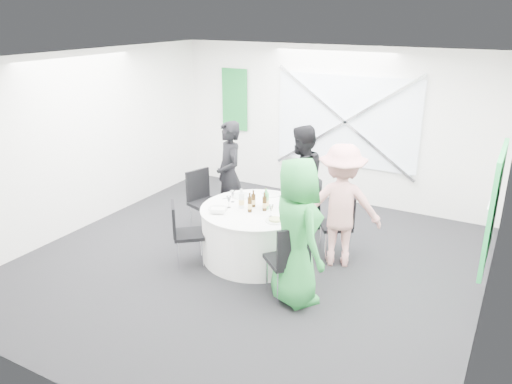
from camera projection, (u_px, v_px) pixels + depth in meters
The scene contains 44 objects.
floor at pixel (249, 263), 7.05m from camera, with size 6.00×6.00×0.00m, color black.
ceiling at pixel (248, 59), 6.09m from camera, with size 6.00×6.00×0.00m, color white.
wall_back at pixel (331, 125), 9.04m from camera, with size 6.00×6.00×0.00m, color white.
wall_front at pixel (68, 263), 4.11m from camera, with size 6.00×6.00×0.00m, color white.
wall_left at pixel (85, 141), 7.93m from camera, with size 6.00×6.00×0.00m, color white.
wall_right at pixel (498, 210), 5.21m from camera, with size 6.00×6.00×0.00m, color white.
window_panel at pixel (346, 121), 8.83m from camera, with size 2.60×0.03×1.60m, color silver.
window_brace_a at pixel (345, 122), 8.80m from camera, with size 0.05×0.05×3.16m, color silver.
window_brace_b at pixel (345, 122), 8.80m from camera, with size 0.05×0.05×3.16m, color silver.
green_banner at pixel (235, 100), 9.80m from camera, with size 0.55×0.04×1.20m, color #167031.
green_sign at pixel (494, 208), 5.80m from camera, with size 0.05×1.20×1.40m, color green.
banquet_table at pixel (256, 233), 7.09m from camera, with size 1.56×1.56×0.76m.
chair_back at pixel (300, 196), 7.91m from camera, with size 0.50×0.51×0.98m.
chair_back_left at pixel (203, 196), 7.88m from camera, with size 0.58×0.58×1.00m.
chair_back_right at pixel (342, 220), 7.13m from camera, with size 0.59×0.58×0.93m.
chair_front_right at pixel (290, 256), 5.97m from camera, with size 0.64×0.64×1.00m.
chair_front_left at pixel (183, 229), 6.85m from camera, with size 0.58×0.58×0.90m.
person_man_back_left at pixel (229, 176), 7.95m from camera, with size 0.64×0.42×1.75m, color black.
person_man_back at pixel (301, 181), 7.73m from camera, with size 0.85×0.46×1.74m, color black.
person_woman_pink at pixel (341, 206), 6.76m from camera, with size 1.11×0.52×1.73m, color #D48A89.
person_woman_green at pixel (297, 232), 5.86m from camera, with size 0.89×0.58×1.81m, color #268D3B.
plate_back at pixel (272, 194), 7.45m from camera, with size 0.27×0.27×0.01m.
plate_back_left at pixel (242, 196), 7.39m from camera, with size 0.29×0.29×0.01m.
plate_back_right at pixel (293, 206), 6.99m from camera, with size 0.29×0.29×0.04m.
plate_front_right at pixel (275, 220), 6.52m from camera, with size 0.26×0.26×0.04m.
plate_front_left at pixel (218, 209), 6.92m from camera, with size 0.27×0.27×0.01m.
napkin at pixel (218, 210), 6.77m from camera, with size 0.18×0.12×0.05m, color white.
beer_bottle_a at pixel (253, 201), 6.97m from camera, with size 0.06×0.06×0.25m.
beer_bottle_b at pixel (266, 199), 7.00m from camera, with size 0.06×0.06×0.27m.
beer_bottle_c at pixel (265, 204), 6.84m from camera, with size 0.06×0.06×0.26m.
beer_bottle_d at pixel (250, 205), 6.79m from camera, with size 0.06×0.06×0.28m.
green_water_bottle at pixel (266, 201), 6.89m from camera, with size 0.08×0.08×0.29m.
clear_water_bottle at pixel (242, 201), 6.93m from camera, with size 0.08×0.08×0.28m.
wine_glass_a at pixel (285, 200), 6.92m from camera, with size 0.07×0.07×0.17m.
wine_glass_b at pixel (232, 194), 7.14m from camera, with size 0.07×0.07×0.17m.
wine_glass_c at pixel (271, 208), 6.63m from camera, with size 0.07×0.07×0.17m.
wine_glass_d at pixel (283, 196), 7.07m from camera, with size 0.07×0.07×0.17m.
wine_glass_e at pixel (229, 199), 6.93m from camera, with size 0.07×0.07×0.17m.
fork_a at pixel (283, 197), 7.35m from camera, with size 0.01×0.15×0.01m, color silver.
knife_a at pixel (266, 194), 7.48m from camera, with size 0.01×0.15×0.01m, color silver.
fork_b at pixel (297, 212), 6.82m from camera, with size 0.01×0.15×0.01m, color silver.
knife_b at pixel (295, 204), 7.08m from camera, with size 0.01×0.15×0.01m, color silver.
fork_c at pixel (247, 194), 7.48m from camera, with size 0.01×0.15×0.01m, color silver.
knife_c at pixel (227, 198), 7.32m from camera, with size 0.01×0.15×0.01m, color silver.
Camera 1 is at (3.12, -5.45, 3.37)m, focal length 35.00 mm.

